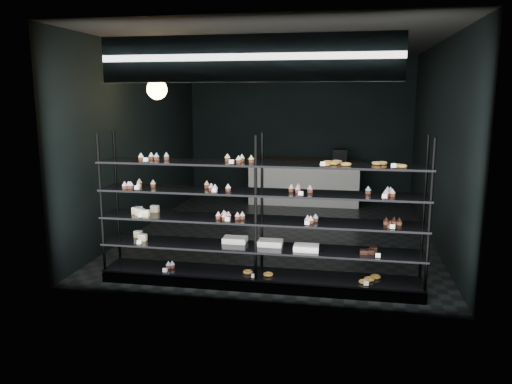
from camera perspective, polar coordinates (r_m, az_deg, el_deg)
room at (r=8.42m, az=2.95°, el=5.77°), size 5.01×6.01×3.20m
display_shelf at (r=6.21m, az=0.14°, el=-5.21°), size 4.00×0.50×1.91m
signage at (r=5.51m, az=-1.06°, el=15.04°), size 3.30×0.05×0.50m
pendant_lamp at (r=7.70m, az=-11.26°, el=11.44°), size 0.30×0.30×0.88m
service_counter at (r=11.01m, az=5.58°, el=1.20°), size 2.47×0.65×1.23m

